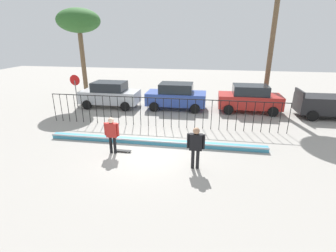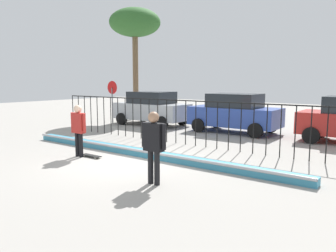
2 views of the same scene
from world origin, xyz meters
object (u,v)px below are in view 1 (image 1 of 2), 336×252
Objects in this scene: parked_car_silver at (110,94)px; palm_tree_short at (79,22)px; camera_operator at (196,144)px; stop_sign at (76,87)px; skateboarder at (112,132)px; parked_car_red at (250,98)px; parked_car_blue at (176,96)px; skateboard at (123,151)px.

palm_tree_short is at bearing 145.49° from parked_car_silver.
stop_sign is at bearing -8.14° from camera_operator.
skateboarder is 0.40× the size of parked_car_silver.
skateboarder is at bearing -130.22° from parked_car_red.
palm_tree_short is (-5.90, 9.42, 5.05)m from skateboarder.
stop_sign reaches higher than parked_car_blue.
parked_car_red is 14.08m from palm_tree_short.
camera_operator is 11.87m from stop_sign.
skateboard is 3.74m from camera_operator.
skateboarder is 10.68m from parked_car_red.
camera_operator is at bearing -39.39° from stop_sign.
parked_car_blue is 5.22m from parked_car_red.
skateboard is 0.19× the size of parked_car_red.
palm_tree_short is (-13.03, 1.46, 5.12)m from parked_car_red.
palm_tree_short is (-2.82, 1.81, 5.12)m from parked_car_silver.
skateboarder is 2.17× the size of skateboard.
stop_sign is at bearing -159.49° from parked_car_silver.
parked_car_silver and parked_car_red have the same top height.
stop_sign is (-12.43, -1.26, 0.64)m from parked_car_red.
skateboard is 0.19× the size of parked_car_silver.
skateboard is 0.11× the size of palm_tree_short.
camera_operator is at bearing -52.40° from parked_car_silver.
skateboard is 10.33m from parked_car_red.
parked_car_blue reaches higher than skateboarder.
parked_car_silver is 1.72× the size of stop_sign.
camera_operator is at bearing -34.24° from skateboarder.
camera_operator is 9.37m from parked_car_red.
parked_car_red is at bearing 5.78° from stop_sign.
camera_operator is at bearing -74.49° from parked_car_blue.
parked_car_silver is 6.12m from palm_tree_short.
parked_car_red reaches higher than skateboarder.
parked_car_red is (10.21, 0.35, 0.00)m from parked_car_silver.
palm_tree_short is (-9.76, 10.24, 5.02)m from camera_operator.
stop_sign reaches higher than skateboard.
stop_sign is at bearing -172.59° from parked_car_red.
parked_car_blue is at bearing -177.32° from parked_car_red.
skateboard is 12.71m from palm_tree_short.
parked_car_blue is at bearing 60.22° from skateboard.
skateboard is at bearing -48.85° from stop_sign.
skateboard is at bearing 15.19° from camera_operator.
stop_sign is at bearing -77.58° from palm_tree_short.
palm_tree_short is (-6.30, 9.25, 6.04)m from skateboard.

